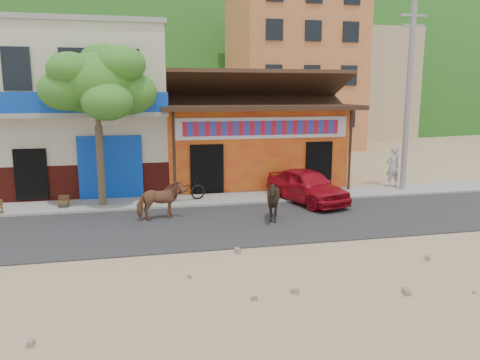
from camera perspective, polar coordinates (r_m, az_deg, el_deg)
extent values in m
plane|color=#9E825B|center=(13.42, 2.21, -8.25)|extent=(120.00, 120.00, 0.00)
cube|color=#28282B|center=(15.73, -0.11, -5.30)|extent=(60.00, 5.00, 0.04)
cube|color=gray|center=(19.04, -2.38, -2.34)|extent=(60.00, 2.00, 0.12)
cube|color=orange|center=(23.02, 0.73, 4.33)|extent=(8.00, 6.00, 3.60)
cube|color=beige|center=(22.39, -18.48, 7.97)|extent=(7.00, 6.00, 7.00)
cube|color=#CC723F|center=(38.31, 6.28, 13.10)|extent=(9.00, 9.00, 12.00)
cube|color=tan|center=(47.31, 14.43, 11.16)|extent=(8.00, 8.00, 10.00)
ellipsoid|color=#194C14|center=(82.68, -10.65, 15.83)|extent=(100.00, 40.00, 24.00)
cylinder|color=gray|center=(21.56, 19.82, 9.46)|extent=(0.24, 0.24, 8.00)
imported|color=brown|center=(16.20, -9.71, -2.50)|extent=(1.70, 1.12, 1.32)
imported|color=black|center=(15.81, 4.09, -2.46)|extent=(1.72, 1.66, 1.45)
imported|color=#A00B18|center=(18.62, 8.15, -0.68)|extent=(2.66, 4.25, 1.35)
imported|color=black|center=(18.54, -6.86, -1.13)|extent=(1.84, 1.00, 0.92)
imported|color=#BBBBBB|center=(22.17, 18.14, 1.55)|extent=(0.69, 0.48, 1.83)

